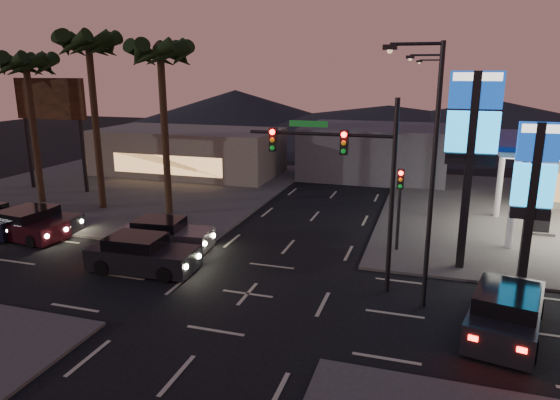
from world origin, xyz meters
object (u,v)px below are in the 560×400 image
(car_lane_a_front, at_px, (142,255))
(traffic_signal_mast, at_px, (350,167))
(suv_station, at_px, (506,312))
(car_lane_b_mid, at_px, (39,221))
(pylon_sign_tall, at_px, (472,132))
(car_lane_b_front, at_px, (164,235))
(pylon_sign_short, at_px, (534,179))
(car_lane_a_mid, at_px, (25,226))

(car_lane_a_front, bearing_deg, traffic_signal_mast, 6.32)
(car_lane_a_front, xyz_separation_m, suv_station, (15.38, -1.20, 0.03))
(suv_station, bearing_deg, car_lane_b_mid, 169.69)
(pylon_sign_tall, bearing_deg, suv_station, -77.20)
(pylon_sign_tall, height_order, car_lane_b_front, pylon_sign_tall)
(car_lane_b_mid, xyz_separation_m, suv_station, (24.11, -4.39, 0.11))
(pylon_sign_short, bearing_deg, suv_station, -104.10)
(pylon_sign_short, bearing_deg, pylon_sign_tall, 158.20)
(pylon_sign_tall, xyz_separation_m, car_lane_b_mid, (-22.81, -1.36, -5.70))
(car_lane_b_mid, height_order, suv_station, suv_station)
(car_lane_a_mid, height_order, suv_station, suv_station)
(pylon_sign_tall, xyz_separation_m, traffic_signal_mast, (-4.74, -3.51, -1.17))
(traffic_signal_mast, height_order, car_lane_b_front, traffic_signal_mast)
(traffic_signal_mast, distance_m, car_lane_b_mid, 18.75)
(pylon_sign_short, bearing_deg, car_lane_b_mid, -179.18)
(pylon_sign_tall, bearing_deg, car_lane_a_front, -162.10)
(car_lane_a_mid, bearing_deg, car_lane_b_mid, 92.07)
(pylon_sign_tall, height_order, suv_station, pylon_sign_tall)
(car_lane_b_front, bearing_deg, car_lane_a_front, -80.26)
(car_lane_a_front, relative_size, suv_station, 0.94)
(traffic_signal_mast, xyz_separation_m, suv_station, (6.05, -2.24, -4.43))
(car_lane_a_mid, xyz_separation_m, car_lane_b_mid, (-0.04, 1.12, -0.03))
(car_lane_a_front, bearing_deg, car_lane_b_mid, 159.97)
(suv_station, bearing_deg, car_lane_a_mid, 172.27)
(traffic_signal_mast, relative_size, car_lane_b_front, 1.60)
(car_lane_b_front, distance_m, suv_station, 16.41)
(traffic_signal_mast, distance_m, car_lane_a_front, 10.40)
(car_lane_a_mid, bearing_deg, suv_station, -7.73)
(pylon_sign_short, relative_size, car_lane_b_mid, 1.49)
(suv_station, bearing_deg, car_lane_a_front, 175.53)
(car_lane_b_front, bearing_deg, pylon_sign_short, 2.12)
(traffic_signal_mast, distance_m, car_lane_a_mid, 18.61)
(pylon_sign_tall, relative_size, pylon_sign_short, 1.29)
(pylon_sign_short, xyz_separation_m, car_lane_b_front, (-17.08, -0.63, -3.92))
(car_lane_a_front, height_order, car_lane_a_mid, car_lane_a_front)
(pylon_sign_tall, xyz_separation_m, car_lane_b_front, (-14.58, -1.63, -5.66))
(car_lane_a_front, xyz_separation_m, car_lane_b_mid, (-8.73, 3.18, -0.08))
(car_lane_a_mid, bearing_deg, pylon_sign_tall, 6.22)
(traffic_signal_mast, xyz_separation_m, car_lane_b_mid, (-18.06, 2.15, -4.54))
(traffic_signal_mast, bearing_deg, pylon_sign_short, 19.13)
(pylon_sign_tall, xyz_separation_m, suv_station, (1.31, -5.75, -5.60))
(suv_station, bearing_deg, car_lane_b_front, 165.47)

